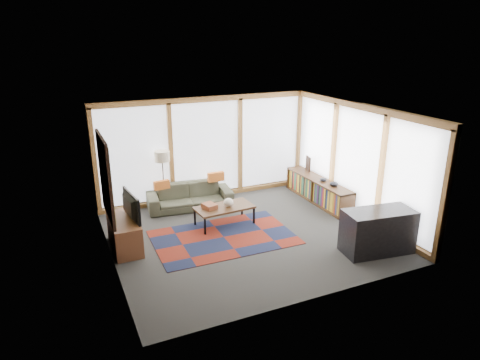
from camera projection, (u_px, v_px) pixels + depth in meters
name	position (u px, v px, depth m)	size (l,w,h in m)	color
ground	(248.00, 235.00, 9.00)	(5.50, 5.50, 0.00)	#2B2C29
room_envelope	(258.00, 155.00, 9.18)	(5.52, 5.02, 2.62)	#473C35
rug	(224.00, 237.00, 8.89)	(2.86, 1.84, 0.01)	maroon
sofa	(190.00, 196.00, 10.33)	(2.02, 0.79, 0.59)	#353729
pillow_left	(162.00, 185.00, 9.92)	(0.37, 0.11, 0.20)	orange
pillow_right	(216.00, 177.00, 10.46)	(0.41, 0.12, 0.22)	orange
floor_lamp	(163.00, 180.00, 10.21)	(0.36, 0.36, 1.42)	black
coffee_table	(224.00, 216.00, 9.44)	(1.27, 0.63, 0.42)	#342211
book_stack	(209.00, 206.00, 9.27)	(0.25, 0.31, 0.10)	brown
vase	(229.00, 202.00, 9.36)	(0.22, 0.22, 0.19)	beige
bookshelf	(318.00, 190.00, 10.73)	(0.43, 2.38, 0.59)	#342211
bowl_a	(334.00, 184.00, 10.13)	(0.21, 0.21, 0.11)	black
bowl_b	(323.00, 180.00, 10.46)	(0.17, 0.17, 0.08)	black
shelf_picture	(308.00, 164.00, 11.24)	(0.04, 0.29, 0.38)	black
tv_console	(124.00, 234.00, 8.38)	(0.50, 1.21, 0.60)	brown
television	(127.00, 207.00, 8.21)	(0.92, 0.12, 0.53)	black
bar_counter	(378.00, 231.00, 8.19)	(1.34, 0.63, 0.85)	black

